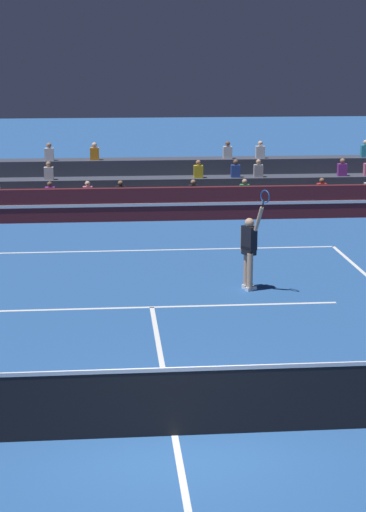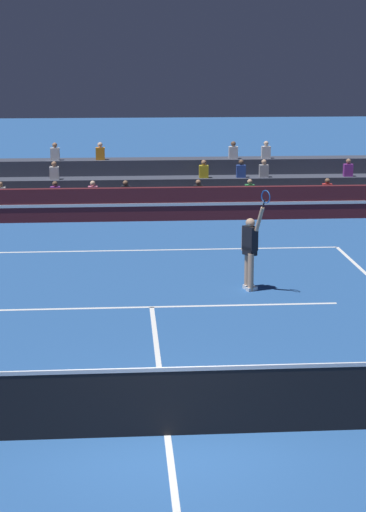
# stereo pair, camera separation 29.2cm
# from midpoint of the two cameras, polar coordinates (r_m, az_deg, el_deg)

# --- Properties ---
(ground_plane) EXTENTS (120.00, 120.00, 0.00)m
(ground_plane) POSITION_cam_midpoint_polar(r_m,az_deg,el_deg) (12.80, -1.23, -11.87)
(ground_plane) COLOR #285699
(court_lines) EXTENTS (11.10, 23.90, 0.01)m
(court_lines) POSITION_cam_midpoint_polar(r_m,az_deg,el_deg) (12.80, -1.23, -11.86)
(court_lines) COLOR white
(court_lines) RESTS_ON ground
(tennis_net) EXTENTS (12.00, 0.10, 1.10)m
(tennis_net) POSITION_cam_midpoint_polar(r_m,az_deg,el_deg) (12.58, -1.24, -9.64)
(tennis_net) COLOR black
(tennis_net) RESTS_ON ground
(sponsor_banner_wall) EXTENTS (18.00, 0.26, 1.10)m
(sponsor_banner_wall) POSITION_cam_midpoint_polar(r_m,az_deg,el_deg) (28.18, -3.43, 3.46)
(sponsor_banner_wall) COLOR #51191E
(sponsor_banner_wall) RESTS_ON ground
(bleacher_stand) EXTENTS (20.21, 2.85, 2.28)m
(bleacher_stand) POSITION_cam_midpoint_polar(r_m,az_deg,el_deg) (30.66, -3.57, 4.48)
(bleacher_stand) COLOR #383D4C
(bleacher_stand) RESTS_ON ground
(tennis_player) EXTENTS (0.56, 0.87, 2.48)m
(tennis_player) POSITION_cam_midpoint_polar(r_m,az_deg,el_deg) (19.96, 4.03, 0.49)
(tennis_player) COLOR tan
(tennis_player) RESTS_ON ground
(tennis_ball) EXTENTS (0.07, 0.07, 0.07)m
(tennis_ball) POSITION_cam_midpoint_polar(r_m,az_deg,el_deg) (13.93, -5.13, -9.58)
(tennis_ball) COLOR #C6DB33
(tennis_ball) RESTS_ON ground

